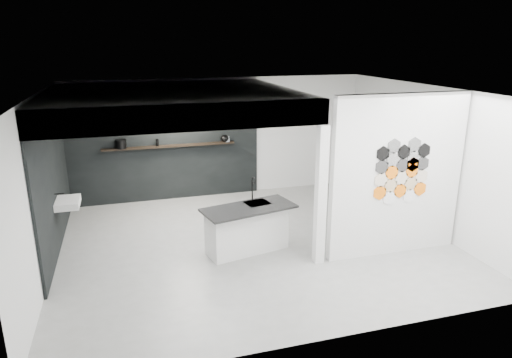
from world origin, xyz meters
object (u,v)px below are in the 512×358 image
at_px(wall_basin, 68,203).
at_px(glass_vase, 227,139).
at_px(kitchen_island, 247,228).
at_px(partition_panel, 397,176).
at_px(utensil_cup, 121,146).
at_px(kettle, 225,138).
at_px(bottle_dark, 157,142).
at_px(stockpot, 121,144).
at_px(glass_bowl, 227,140).

relative_size(wall_basin, glass_vase, 4.65).
xyz_separation_m(kitchen_island, glass_vase, (0.38, 3.12, 0.95)).
xyz_separation_m(partition_panel, utensil_cup, (-4.49, 3.87, -0.04)).
height_order(glass_vase, utensil_cup, glass_vase).
relative_size(kitchen_island, kettle, 8.72).
bearing_deg(partition_panel, kitchen_island, 163.17).
bearing_deg(kitchen_island, bottle_dark, 99.16).
distance_m(stockpot, utensil_cup, 0.05).
bearing_deg(partition_panel, utensil_cup, 139.30).
xyz_separation_m(wall_basin, bottle_dark, (1.77, 2.07, 0.55)).
distance_m(wall_basin, utensil_cup, 2.34).
bearing_deg(wall_basin, kitchen_island, -19.36).
bearing_deg(kettle, glass_vase, -22.43).
xyz_separation_m(kitchen_island, kettle, (0.31, 3.12, 0.97)).
bearing_deg(glass_vase, utensil_cup, 180.00).
bearing_deg(utensil_cup, wall_basin, -115.19).
bearing_deg(glass_vase, bottle_dark, 180.00).
distance_m(kitchen_island, stockpot, 3.86).
distance_m(partition_panel, kitchen_island, 2.74).
relative_size(stockpot, kettle, 1.20).
distance_m(partition_panel, bottle_dark, 5.35).
distance_m(glass_bowl, bottle_dark, 1.63).
bearing_deg(stockpot, wall_basin, -115.23).
height_order(glass_vase, bottle_dark, bottle_dark).
bearing_deg(stockpot, glass_bowl, 0.00).
distance_m(kettle, glass_bowl, 0.08).
bearing_deg(glass_bowl, kettle, 180.00).
height_order(stockpot, utensil_cup, stockpot).
relative_size(partition_panel, utensil_cup, 31.22).
distance_m(kitchen_island, glass_vase, 3.29).
xyz_separation_m(stockpot, glass_bowl, (2.42, 0.00, -0.05)).
distance_m(kitchen_island, utensil_cup, 3.84).
relative_size(partition_panel, glass_bowl, 23.52).
bearing_deg(bottle_dark, glass_bowl, 0.00).
distance_m(wall_basin, glass_vase, 4.01).
distance_m(stockpot, kettle, 2.35).
bearing_deg(kettle, glass_bowl, -22.43).
bearing_deg(kettle, wall_basin, -170.60).
relative_size(wall_basin, kitchen_island, 0.35).
bearing_deg(glass_bowl, partition_panel, -61.77).
xyz_separation_m(partition_panel, kitchen_island, (-2.45, 0.74, -0.96)).
height_order(kettle, glass_bowl, kettle).
xyz_separation_m(kettle, glass_vase, (0.06, 0.00, -0.02)).
bearing_deg(partition_panel, stockpot, 139.29).
relative_size(kettle, glass_vase, 1.53).
bearing_deg(kettle, partition_panel, -83.47).
height_order(partition_panel, utensil_cup, partition_panel).
height_order(glass_bowl, utensil_cup, utensil_cup).
xyz_separation_m(kettle, bottle_dark, (-1.56, 0.00, -0.00)).
xyz_separation_m(stockpot, utensil_cup, (-0.00, 0.00, -0.05)).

